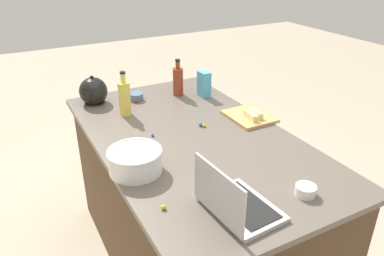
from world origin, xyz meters
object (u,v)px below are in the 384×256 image
(laptop, at_px, (234,203))
(mixing_bowl_large, at_px, (135,160))
(bottle_oil, at_px, (125,98))
(butter_stick_left, at_px, (256,113))
(ramekin_small, at_px, (306,190))
(butter_stick_right, at_px, (251,116))
(bottle_soy, at_px, (178,81))
(kettle, at_px, (93,91))
(candy_bag, at_px, (204,84))
(cutting_board, at_px, (249,116))
(ramekin_medium, at_px, (136,97))

(laptop, distance_m, mixing_bowl_large, 0.51)
(mixing_bowl_large, bearing_deg, bottle_oil, -15.11)
(laptop, bearing_deg, butter_stick_left, -42.05)
(ramekin_small, bearing_deg, butter_stick_right, -18.00)
(bottle_soy, relative_size, kettle, 1.16)
(laptop, bearing_deg, ramekin_small, -97.55)
(laptop, height_order, candy_bag, laptop)
(bottle_soy, relative_size, cutting_board, 0.89)
(bottle_oil, xyz_separation_m, butter_stick_left, (-0.42, -0.65, -0.07))
(laptop, height_order, bottle_oil, bottle_oil)
(butter_stick_right, relative_size, ramekin_small, 1.27)
(butter_stick_right, distance_m, ramekin_medium, 0.78)
(bottle_oil, height_order, butter_stick_left, bottle_oil)
(ramekin_small, bearing_deg, bottle_oil, 18.97)
(mixing_bowl_large, bearing_deg, ramekin_small, -132.05)
(cutting_board, xyz_separation_m, candy_bag, (0.43, 0.06, 0.08))
(kettle, height_order, candy_bag, kettle)
(butter_stick_left, xyz_separation_m, candy_bag, (0.46, 0.08, 0.05))
(candy_bag, bearing_deg, butter_stick_right, -175.36)
(ramekin_medium, bearing_deg, bottle_soy, -99.38)
(kettle, height_order, butter_stick_left, kettle)
(cutting_board, distance_m, ramekin_small, 0.77)
(butter_stick_left, bearing_deg, bottle_oil, 57.17)
(candy_bag, bearing_deg, mixing_bowl_large, 132.13)
(mixing_bowl_large, bearing_deg, kettle, -3.11)
(butter_stick_left, bearing_deg, candy_bag, 10.25)
(bottle_oil, height_order, kettle, bottle_oil)
(ramekin_small, bearing_deg, butter_stick_left, -20.91)
(butter_stick_right, bearing_deg, mixing_bowl_large, 103.43)
(butter_stick_left, relative_size, ramekin_small, 1.27)
(mixing_bowl_large, distance_m, ramekin_small, 0.74)
(butter_stick_left, relative_size, candy_bag, 0.65)
(cutting_board, height_order, butter_stick_right, butter_stick_right)
(mixing_bowl_large, bearing_deg, candy_bag, -47.87)
(ramekin_medium, bearing_deg, bottle_oil, 144.18)
(mixing_bowl_large, bearing_deg, cutting_board, -73.89)
(bottle_oil, distance_m, kettle, 0.30)
(laptop, relative_size, bottle_soy, 1.31)
(cutting_board, relative_size, ramekin_medium, 3.04)
(bottle_oil, relative_size, butter_stick_left, 2.45)
(candy_bag, bearing_deg, butter_stick_left, -169.75)
(bottle_soy, xyz_separation_m, kettle, (0.12, 0.54, -0.02))
(butter_stick_right, bearing_deg, bottle_soy, 17.53)
(bottle_soy, height_order, ramekin_medium, bottle_soy)
(ramekin_small, bearing_deg, laptop, 82.45)
(mixing_bowl_large, height_order, bottle_soy, bottle_soy)
(butter_stick_left, relative_size, butter_stick_right, 1.00)
(bottle_soy, bearing_deg, ramekin_small, 178.25)
(bottle_oil, xyz_separation_m, butter_stick_right, (-0.44, -0.61, -0.07))
(laptop, relative_size, butter_stick_right, 2.95)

